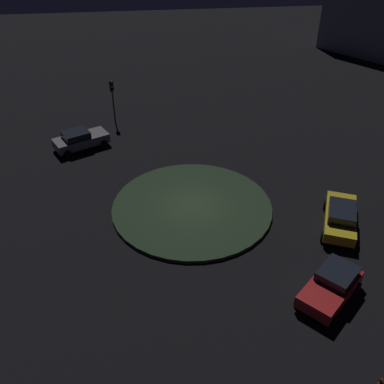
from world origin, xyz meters
The scene contains 6 objects.
ground_plane centered at (0.00, 0.00, 0.00)m, with size 117.03×117.03×0.00m, color black.
roundabout_island centered at (0.00, 0.00, 0.12)m, with size 10.46×10.46×0.24m, color #263823.
car_grey centered at (-7.88, 9.23, 0.78)m, with size 4.61×3.52×1.53m.
car_red centered at (6.02, -8.38, 0.77)m, with size 4.09×3.94×1.48m.
car_yellow centered at (8.78, -3.04, 0.80)m, with size 3.52×4.91×1.53m.
traffic_light_north centered at (-5.20, 13.51, 2.81)m, with size 0.36×0.39×3.94m.
Camera 1 is at (-2.90, -22.52, 17.08)m, focal length 40.40 mm.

